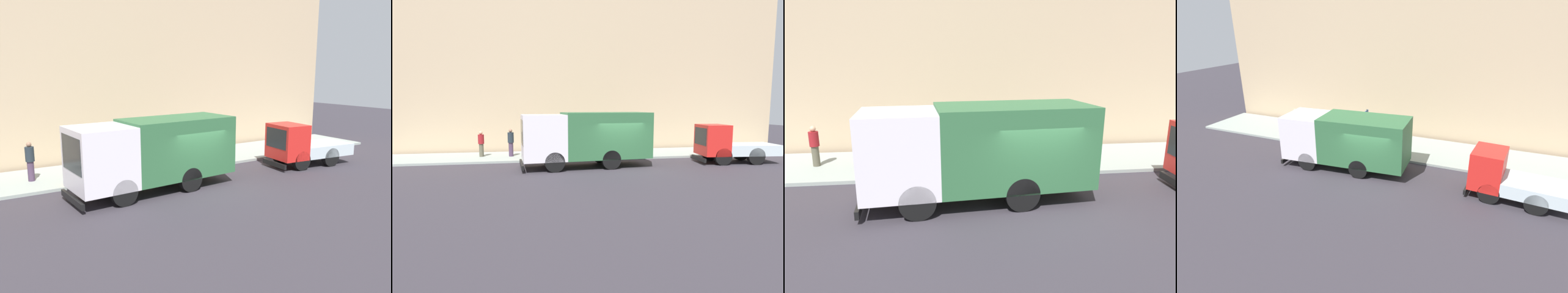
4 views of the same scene
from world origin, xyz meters
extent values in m
plane|color=#343037|center=(0.00, 0.00, 0.00)|extent=(80.00, 80.00, 0.00)
cube|color=#95A098|center=(5.07, 0.00, 0.07)|extent=(4.15, 30.00, 0.14)
cube|color=tan|center=(7.65, 0.00, 6.12)|extent=(0.50, 30.00, 12.24)
cube|color=white|center=(0.87, 4.11, 1.73)|extent=(2.55, 2.42, 2.42)
cube|color=black|center=(0.78, 5.21, 2.02)|extent=(2.01, 0.21, 1.36)
cube|color=#2F643B|center=(1.13, 0.61, 1.79)|extent=(2.74, 4.94, 2.52)
cube|color=black|center=(0.78, 5.29, 0.29)|extent=(2.30, 0.29, 0.24)
cylinder|color=black|center=(-0.14, 3.58, 0.52)|extent=(0.38, 1.07, 1.05)
cylinder|color=black|center=(1.94, 3.74, 0.52)|extent=(0.38, 1.07, 1.05)
cylinder|color=black|center=(0.09, 0.53, 0.52)|extent=(0.38, 1.07, 1.05)
cylinder|color=black|center=(2.17, 0.69, 0.52)|extent=(0.38, 1.07, 1.05)
cube|color=red|center=(0.97, -5.92, 1.40)|extent=(2.03, 1.64, 1.81)
cube|color=black|center=(1.03, -5.21, 1.62)|extent=(1.60, 0.21, 1.01)
cube|color=silver|center=(0.75, -8.20, 0.81)|extent=(2.19, 3.28, 0.63)
cube|color=black|center=(1.04, -5.13, 0.27)|extent=(1.83, 0.29, 0.24)
cylinder|color=black|center=(0.14, -6.13, 0.50)|extent=(0.39, 1.02, 1.00)
cylinder|color=black|center=(1.74, -6.28, 0.50)|extent=(0.39, 1.02, 1.00)
cylinder|color=black|center=(-0.04, -8.12, 0.50)|extent=(0.39, 1.02, 1.00)
cylinder|color=black|center=(1.55, -8.27, 0.50)|extent=(0.39, 1.02, 1.00)
cylinder|color=brown|center=(3.58, 3.76, 0.57)|extent=(0.32, 0.32, 0.88)
cylinder|color=#2F2128|center=(3.58, 3.76, 1.31)|extent=(0.43, 0.43, 0.60)
sphere|color=tan|center=(3.58, 3.76, 1.71)|extent=(0.20, 0.20, 0.20)
cylinder|color=#47334C|center=(4.83, 6.06, 0.59)|extent=(0.38, 0.38, 0.91)
cylinder|color=#212B33|center=(4.83, 6.06, 1.37)|extent=(0.50, 0.50, 0.66)
sphere|color=#956D55|center=(4.83, 6.06, 1.82)|extent=(0.22, 0.22, 0.22)
cylinder|color=brown|center=(5.03, 7.95, 0.56)|extent=(0.36, 0.36, 0.84)
cylinder|color=maroon|center=(5.03, 7.95, 1.28)|extent=(0.48, 0.48, 0.60)
sphere|color=#DAA581|center=(5.03, 7.95, 1.69)|extent=(0.24, 0.24, 0.24)
cone|color=orange|center=(3.36, 4.78, 0.47)|extent=(0.47, 0.47, 0.66)
cylinder|color=#4C5156|center=(3.35, 1.44, 1.51)|extent=(0.08, 0.08, 2.74)
cube|color=blue|center=(3.35, 1.46, 2.63)|extent=(0.44, 0.03, 0.36)
camera|label=1|loc=(-13.57, 8.72, 5.08)|focal=35.90mm
camera|label=2|loc=(-16.47, 4.76, 3.38)|focal=29.44mm
camera|label=3|loc=(-9.22, 2.94, 4.41)|focal=31.59mm
camera|label=4|loc=(-14.23, -6.34, 8.21)|focal=30.19mm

